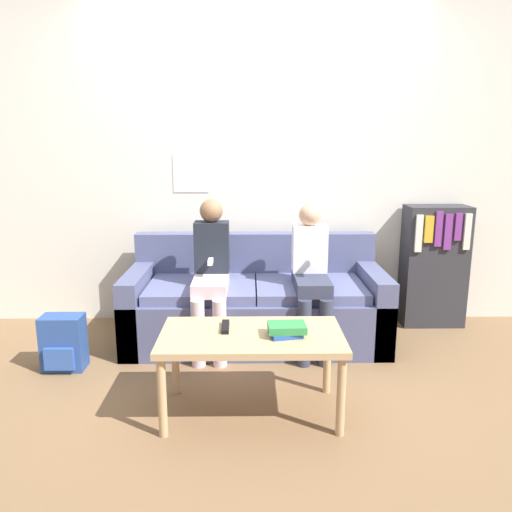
{
  "coord_description": "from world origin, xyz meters",
  "views": [
    {
      "loc": [
        -0.04,
        -2.99,
        1.43
      ],
      "look_at": [
        0.0,
        0.38,
        0.67
      ],
      "focal_mm": 35.0,
      "sensor_mm": 36.0,
      "label": 1
    }
  ],
  "objects": [
    {
      "name": "couch",
      "position": [
        0.0,
        0.51,
        0.26
      ],
      "size": [
        1.85,
        0.8,
        0.75
      ],
      "color": "#4C5175",
      "rests_on": "ground_plane"
    },
    {
      "name": "wall_back",
      "position": [
        -0.0,
        1.01,
        1.3
      ],
      "size": [
        8.0,
        0.07,
        2.6
      ],
      "color": "silver",
      "rests_on": "ground_plane"
    },
    {
      "name": "bookshelf",
      "position": [
        1.42,
        0.83,
        0.48
      ],
      "size": [
        0.48,
        0.27,
        0.96
      ],
      "color": "#2D2D33",
      "rests_on": "ground_plane"
    },
    {
      "name": "backpack",
      "position": [
        -1.24,
        0.02,
        0.18
      ],
      "size": [
        0.26,
        0.19,
        0.36
      ],
      "color": "#284789",
      "rests_on": "ground_plane"
    },
    {
      "name": "book_stack",
      "position": [
        0.15,
        -0.56,
        0.49
      ],
      "size": [
        0.2,
        0.17,
        0.06
      ],
      "color": "#23519E",
      "rests_on": "coffee_table"
    },
    {
      "name": "person_left",
      "position": [
        -0.31,
        0.33,
        0.58
      ],
      "size": [
        0.24,
        0.55,
        1.05
      ],
      "color": "silver",
      "rests_on": "ground_plane"
    },
    {
      "name": "person_right",
      "position": [
        0.38,
        0.32,
        0.57
      ],
      "size": [
        0.24,
        0.55,
        1.02
      ],
      "color": "#33384C",
      "rests_on": "ground_plane"
    },
    {
      "name": "ground_plane",
      "position": [
        0.0,
        0.0,
        0.0
      ],
      "size": [
        10.0,
        10.0,
        0.0
      ],
      "primitive_type": "plane",
      "color": "brown"
    },
    {
      "name": "coffee_table",
      "position": [
        -0.03,
        -0.53,
        0.4
      ],
      "size": [
        0.96,
        0.52,
        0.46
      ],
      "color": "tan",
      "rests_on": "ground_plane"
    },
    {
      "name": "tv_remote",
      "position": [
        -0.18,
        -0.46,
        0.47
      ],
      "size": [
        0.04,
        0.17,
        0.02
      ],
      "rotation": [
        0.0,
        0.0,
        0.02
      ],
      "color": "black",
      "rests_on": "coffee_table"
    }
  ]
}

